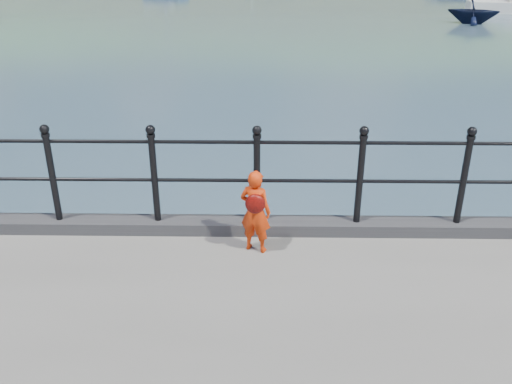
{
  "coord_description": "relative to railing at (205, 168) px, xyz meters",
  "views": [
    {
      "loc": [
        0.68,
        -5.94,
        4.21
      ],
      "look_at": [
        0.59,
        -0.2,
        1.55
      ],
      "focal_mm": 38.0,
      "sensor_mm": 36.0,
      "label": 1
    }
  ],
  "objects": [
    {
      "name": "railing",
      "position": [
        0.0,
        0.0,
        0.0
      ],
      "size": [
        18.11,
        0.11,
        1.2
      ],
      "color": "black",
      "rests_on": "kerb"
    },
    {
      "name": "kerb",
      "position": [
        -0.0,
        -0.0,
        -0.75
      ],
      "size": [
        60.0,
        0.3,
        0.15
      ],
      "primitive_type": "cube",
      "color": "#28282B",
      "rests_on": "quay"
    },
    {
      "name": "child",
      "position": [
        0.59,
        -0.44,
        -0.33
      ],
      "size": [
        0.42,
        0.36,
        0.98
      ],
      "rotation": [
        0.0,
        0.0,
        2.78
      ],
      "color": "red",
      "rests_on": "quay"
    },
    {
      "name": "ground",
      "position": [
        -0.0,
        0.15,
        -1.82
      ],
      "size": [
        600.0,
        600.0,
        0.0
      ],
      "primitive_type": "plane",
      "color": "#2D4251",
      "rests_on": "ground"
    },
    {
      "name": "far_shore",
      "position": [
        38.34,
        239.56,
        -24.39
      ],
      "size": [
        830.0,
        200.0,
        156.0
      ],
      "color": "#333A21",
      "rests_on": "ground"
    },
    {
      "name": "launch_navy",
      "position": [
        12.39,
        26.26,
        -1.11
      ],
      "size": [
        3.41,
        3.2,
        1.44
      ],
      "primitive_type": "imported",
      "rotation": [
        0.0,
        0.0,
        1.19
      ],
      "color": "black",
      "rests_on": "ground"
    }
  ]
}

